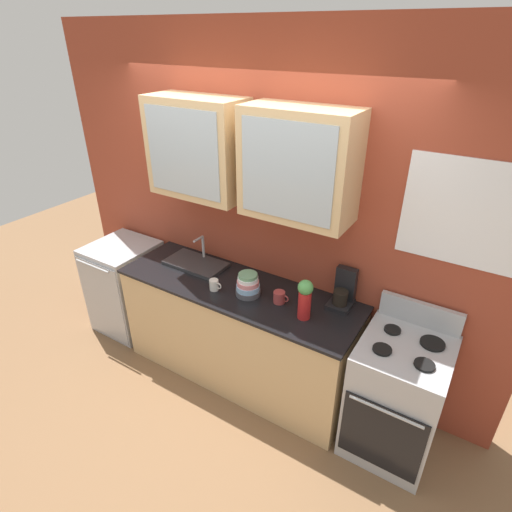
# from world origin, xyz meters

# --- Properties ---
(ground_plane) EXTENTS (10.00, 10.00, 0.00)m
(ground_plane) POSITION_xyz_m (0.00, 0.00, 0.00)
(ground_plane) COLOR brown
(back_wall_unit) EXTENTS (4.04, 0.46, 2.83)m
(back_wall_unit) POSITION_xyz_m (0.01, 0.32, 1.56)
(back_wall_unit) COLOR #993D28
(back_wall_unit) RESTS_ON ground_plane
(counter) EXTENTS (2.05, 0.66, 0.92)m
(counter) POSITION_xyz_m (0.00, 0.00, 0.46)
(counter) COLOR tan
(counter) RESTS_ON ground_plane
(stove_range) EXTENTS (0.58, 0.67, 1.10)m
(stove_range) POSITION_xyz_m (1.35, -0.00, 0.47)
(stove_range) COLOR #ADAFB5
(stove_range) RESTS_ON ground_plane
(sink_faucet) EXTENTS (0.54, 0.29, 0.24)m
(sink_faucet) POSITION_xyz_m (-0.50, 0.11, 0.94)
(sink_faucet) COLOR #2D2D30
(sink_faucet) RESTS_ON counter
(bowl_stack) EXTENTS (0.19, 0.19, 0.18)m
(bowl_stack) POSITION_xyz_m (0.13, -0.03, 1.01)
(bowl_stack) COLOR #4C4C54
(bowl_stack) RESTS_ON counter
(vase) EXTENTS (0.11, 0.11, 0.31)m
(vase) POSITION_xyz_m (0.63, -0.07, 1.09)
(vase) COLOR #B21E1E
(vase) RESTS_ON counter
(cup_near_sink) EXTENTS (0.11, 0.07, 0.09)m
(cup_near_sink) POSITION_xyz_m (-0.13, -0.12, 0.97)
(cup_near_sink) COLOR silver
(cup_near_sink) RESTS_ON counter
(cup_near_bowls) EXTENTS (0.12, 0.09, 0.09)m
(cup_near_bowls) POSITION_xyz_m (0.39, 0.00, 0.97)
(cup_near_bowls) COLOR #993838
(cup_near_bowls) RESTS_ON counter
(dishwasher) EXTENTS (0.58, 0.64, 0.92)m
(dishwasher) POSITION_xyz_m (-1.36, -0.00, 0.46)
(dishwasher) COLOR #ADAFB5
(dishwasher) RESTS_ON ground_plane
(coffee_maker) EXTENTS (0.17, 0.20, 0.29)m
(coffee_maker) POSITION_xyz_m (0.80, 0.24, 1.03)
(coffee_maker) COLOR black
(coffee_maker) RESTS_ON counter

